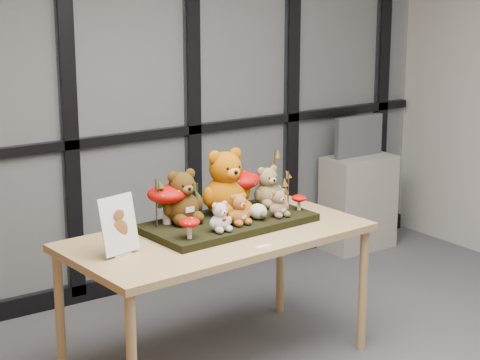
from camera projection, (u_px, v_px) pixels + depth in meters
room_shell at (415, 82)px, 3.54m from camera, size 5.00×5.00×5.00m
glass_partition at (133, 81)px, 5.58m from camera, size 4.90×0.06×2.78m
display_table at (217, 245)px, 4.62m from camera, size 1.67×0.91×0.76m
diorama_tray at (228, 223)px, 4.72m from camera, size 0.96×0.53×0.04m
bear_pooh_yellow at (225, 178)px, 4.78m from camera, size 0.32×0.30×0.40m
bear_brown_medium at (182, 193)px, 4.63m from camera, size 0.25×0.23×0.32m
bear_tan_back at (267, 184)px, 4.95m from camera, size 0.20×0.19×0.25m
bear_small_yellow at (239, 207)px, 4.60m from camera, size 0.15×0.14×0.18m
bear_white_bow at (220, 215)px, 4.48m from camera, size 0.14×0.13×0.17m
bear_beige_small at (279, 202)px, 4.75m from camera, size 0.14×0.12×0.17m
plush_cream_hedgehog at (258, 211)px, 4.70m from camera, size 0.08×0.07×0.09m
mushroom_back_left at (167, 203)px, 4.61m from camera, size 0.21×0.21×0.23m
mushroom_back_right at (241, 188)px, 4.87m from camera, size 0.22×0.22×0.24m
mushroom_front_left at (189, 227)px, 4.37m from camera, size 0.11×0.11×0.12m
mushroom_front_right at (299, 202)px, 4.88m from camera, size 0.09×0.09×0.10m
sprig_green_far_left at (156, 203)px, 4.54m from camera, size 0.05×0.05×0.26m
sprig_green_mid_left at (170, 201)px, 4.66m from camera, size 0.05×0.05×0.22m
sprig_dry_far_right at (274, 176)px, 5.00m from camera, size 0.05×0.05×0.32m
sprig_dry_mid_right at (288, 189)px, 4.92m from camera, size 0.05×0.05×0.21m
sprig_green_centre at (197, 199)px, 4.78m from camera, size 0.05×0.05×0.18m
sign_holder at (119, 228)px, 4.23m from camera, size 0.22×0.11×0.29m
label_card at (264, 246)px, 4.39m from camera, size 0.09×0.03×0.00m
cabinet at (358, 202)px, 6.67m from camera, size 0.54×0.32×0.72m
monitor at (359, 136)px, 6.56m from camera, size 0.44×0.05×0.31m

